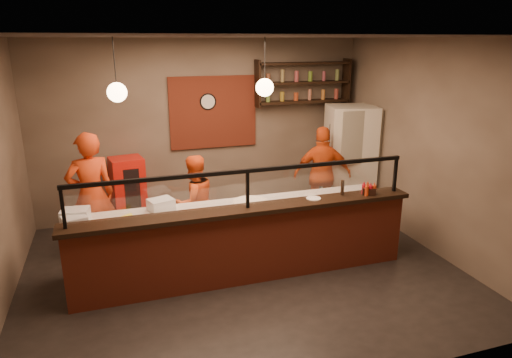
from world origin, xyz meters
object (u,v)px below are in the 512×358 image
object	(u,v)px
fridge	(349,160)
pepper_mill	(342,188)
cook_mid	(194,202)
pizza_dough	(251,201)
wall_clock	(208,102)
cook_right	(322,175)
red_cooler	(129,193)
cook_left	(91,195)
condiment_caddy	(369,191)

from	to	relation	value
fridge	pepper_mill	size ratio (longest dim) A/B	9.26
cook_mid	pizza_dough	world-z (taller)	cook_mid
wall_clock	fridge	bearing A→B (deg)	-17.41
cook_mid	cook_right	world-z (taller)	cook_right
pizza_dough	red_cooler	bearing A→B (deg)	132.04
fridge	cook_mid	bearing A→B (deg)	-153.28
wall_clock	pepper_mill	world-z (taller)	wall_clock
pizza_dough	pepper_mill	distance (m)	1.33
fridge	pizza_dough	distance (m)	2.73
fridge	cook_left	bearing A→B (deg)	-160.17
cook_mid	fridge	bearing A→B (deg)	173.19
cook_right	condiment_caddy	distance (m)	1.70
cook_left	cook_right	bearing A→B (deg)	169.18
condiment_caddy	pepper_mill	bearing A→B (deg)	165.52
cook_left	cook_right	distance (m)	3.88
pizza_dough	condiment_caddy	bearing A→B (deg)	-22.39
condiment_caddy	cook_left	bearing A→B (deg)	158.22
cook_right	wall_clock	bearing A→B (deg)	-13.56
cook_left	fridge	world-z (taller)	fridge
cook_mid	red_cooler	xyz separation A→B (m)	(-0.93, 1.19, -0.13)
wall_clock	cook_right	world-z (taller)	wall_clock
fridge	pepper_mill	world-z (taller)	fridge
cook_right	fridge	world-z (taller)	fridge
cook_right	red_cooler	distance (m)	3.41
cook_mid	fridge	size ratio (longest dim) A/B	0.74
red_cooler	pizza_dough	world-z (taller)	red_cooler
pepper_mill	fridge	bearing A→B (deg)	58.20
cook_left	wall_clock	bearing A→B (deg)	-161.90
wall_clock	cook_mid	distance (m)	2.10
cook_left	pizza_dough	size ratio (longest dim) A/B	3.67
cook_mid	condiment_caddy	size ratio (longest dim) A/B	8.35
pepper_mill	condiment_caddy	bearing A→B (deg)	-14.48
wall_clock	pepper_mill	bearing A→B (deg)	-63.76
cook_left	pizza_dough	bearing A→B (deg)	145.22
pizza_dough	pepper_mill	world-z (taller)	pepper_mill
cook_mid	red_cooler	size ratio (longest dim) A/B	1.20
pepper_mill	cook_left	bearing A→B (deg)	157.46
wall_clock	cook_mid	world-z (taller)	wall_clock
fridge	red_cooler	xyz separation A→B (m)	(-4.01, 0.47, -0.39)
cook_left	condiment_caddy	xyz separation A→B (m)	(3.77, -1.51, 0.16)
cook_mid	pizza_dough	size ratio (longest dim) A/B	2.88
pizza_dough	condiment_caddy	size ratio (longest dim) A/B	2.90
fridge	condiment_caddy	distance (m)	2.15
cook_left	pizza_dough	xyz separation A→B (m)	(2.21, -0.86, -0.05)
condiment_caddy	pepper_mill	distance (m)	0.39
cook_left	red_cooler	distance (m)	1.16
wall_clock	red_cooler	xyz separation A→B (m)	(-1.51, -0.31, -1.48)
cook_right	fridge	size ratio (longest dim) A/B	0.86
condiment_caddy	red_cooler	bearing A→B (deg)	142.40
wall_clock	pizza_dough	world-z (taller)	wall_clock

